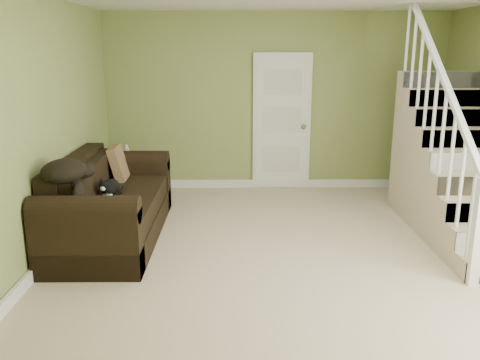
{
  "coord_description": "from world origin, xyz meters",
  "views": [
    {
      "loc": [
        -0.59,
        -4.82,
        2.09
      ],
      "look_at": [
        -0.54,
        0.41,
        0.72
      ],
      "focal_mm": 38.0,
      "sensor_mm": 36.0,
      "label": 1
    }
  ],
  "objects_px": {
    "cat": "(110,187)",
    "banana": "(116,203)",
    "sofa": "(109,207)",
    "side_table": "(124,182)"
  },
  "relations": [
    {
      "from": "sofa",
      "to": "side_table",
      "type": "xyz_separation_m",
      "value": [
        -0.1,
        1.27,
        -0.05
      ]
    },
    {
      "from": "cat",
      "to": "banana",
      "type": "height_order",
      "value": "cat"
    },
    {
      "from": "side_table",
      "to": "banana",
      "type": "xyz_separation_m",
      "value": [
        0.29,
        -1.67,
        0.22
      ]
    },
    {
      "from": "cat",
      "to": "banana",
      "type": "relative_size",
      "value": 2.51
    },
    {
      "from": "banana",
      "to": "side_table",
      "type": "bearing_deg",
      "value": 68.79
    },
    {
      "from": "side_table",
      "to": "banana",
      "type": "relative_size",
      "value": 4.29
    },
    {
      "from": "sofa",
      "to": "banana",
      "type": "bearing_deg",
      "value": -64.83
    },
    {
      "from": "side_table",
      "to": "cat",
      "type": "height_order",
      "value": "side_table"
    },
    {
      "from": "sofa",
      "to": "cat",
      "type": "xyz_separation_m",
      "value": [
        0.03,
        -0.01,
        0.24
      ]
    },
    {
      "from": "sofa",
      "to": "banana",
      "type": "relative_size",
      "value": 12.12
    }
  ]
}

